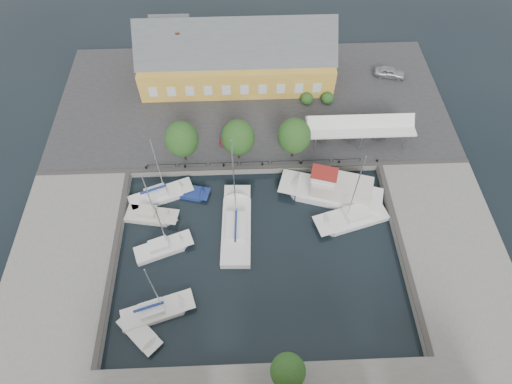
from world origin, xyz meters
TOP-DOWN VIEW (x-y plane):
  - ground at (0.00, 0.00)m, footprint 140.00×140.00m
  - north_quay at (0.00, 23.00)m, footprint 56.00×26.00m
  - west_quay at (-22.00, -2.00)m, footprint 12.00×24.00m
  - east_quay at (22.00, -2.00)m, footprint 12.00×24.00m
  - quay_edge_fittings at (0.02, 4.75)m, footprint 56.00×24.72m
  - warehouse at (-2.60, 28.36)m, footprint 28.56×14.00m
  - tent_canopy at (14.00, 14.50)m, footprint 14.00×4.00m
  - quay_trees at (-2.00, 12.00)m, footprint 18.20×4.20m
  - car_silver at (21.31, 27.52)m, footprint 4.95×2.98m
  - car_red at (-3.51, 15.71)m, footprint 2.14×3.79m
  - center_sailboat at (-2.49, 1.69)m, footprint 3.72×11.33m
  - trawler at (9.85, 6.06)m, footprint 13.33×7.33m
  - east_boat_a at (11.55, 2.54)m, footprint 9.43×5.37m
  - west_boat_a at (-12.08, 6.71)m, footprint 8.29×4.97m
  - west_boat_b at (-12.86, 3.76)m, footprint 6.70×3.27m
  - west_boat_c at (-11.06, -0.70)m, footprint 7.01×4.29m
  - west_boat_d at (-11.06, -8.18)m, footprint 7.99×4.45m
  - launch_sw at (-12.61, -10.26)m, footprint 5.14×5.12m
  - launch_nw at (-8.47, 7.20)m, footprint 5.39×3.15m

SIDE VIEW (x-z plane):
  - ground at x=0.00m, z-range 0.00..0.00m
  - launch_nw at x=-8.47m, z-range -0.35..0.53m
  - launch_sw at x=-12.61m, z-range -0.40..0.58m
  - west_boat_b at x=-12.86m, z-range -4.29..4.82m
  - west_boat_c at x=-11.06m, z-range -4.43..4.95m
  - east_boat_a at x=11.55m, z-range -6.09..6.62m
  - west_boat_d at x=-11.06m, z-range -4.97..5.51m
  - west_boat_a at x=-12.08m, z-range -5.13..5.68m
  - center_sailboat at x=-2.49m, z-range -7.13..7.86m
  - north_quay at x=0.00m, z-range 0.00..1.00m
  - west_quay at x=-22.00m, z-range 0.00..1.00m
  - east_quay at x=22.00m, z-range 0.00..1.00m
  - trawler at x=9.85m, z-range -1.48..3.52m
  - quay_edge_fittings at x=0.02m, z-range 0.86..1.26m
  - car_red at x=-3.51m, z-range 1.00..2.18m
  - car_silver at x=21.31m, z-range 1.00..2.58m
  - tent_canopy at x=14.00m, z-range 2.27..5.10m
  - warehouse at x=-2.60m, z-range -0.35..9.20m
  - quay_trees at x=-2.00m, z-range 1.73..8.03m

